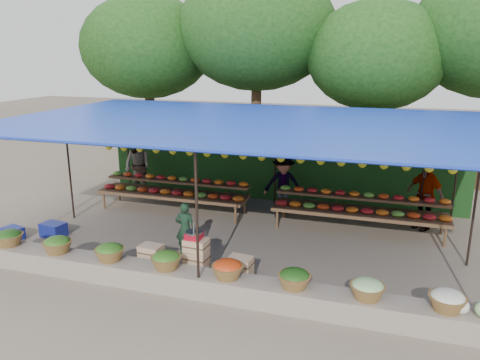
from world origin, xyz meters
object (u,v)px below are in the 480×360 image
(blue_crate_back, at_px, (53,230))
(blue_crate_front, at_px, (13,233))
(crate_counter, at_px, (195,261))
(vendor_seated, at_px, (185,229))
(weighing_scale, at_px, (194,235))

(blue_crate_back, bearing_deg, blue_crate_front, -144.47)
(crate_counter, relative_size, vendor_seated, 2.02)
(weighing_scale, distance_m, vendor_seated, 1.08)
(crate_counter, height_order, vendor_seated, vendor_seated)
(weighing_scale, bearing_deg, vendor_seated, 123.72)
(crate_counter, bearing_deg, blue_crate_back, 168.04)
(weighing_scale, relative_size, blue_crate_back, 0.63)
(blue_crate_front, bearing_deg, blue_crate_back, 42.87)
(blue_crate_front, relative_size, blue_crate_back, 0.85)
(blue_crate_front, height_order, blue_crate_back, blue_crate_back)
(crate_counter, height_order, blue_crate_front, crate_counter)
(crate_counter, distance_m, blue_crate_back, 4.14)
(blue_crate_front, distance_m, blue_crate_back, 0.91)
(crate_counter, bearing_deg, vendor_seated, 124.48)
(crate_counter, xyz_separation_m, weighing_scale, (-0.02, 0.00, 0.54))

